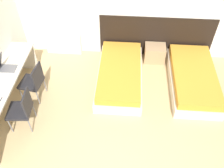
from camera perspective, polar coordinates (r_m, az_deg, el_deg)
wall_back at (r=5.81m, az=1.31°, el=17.82°), size 5.64×0.05×2.70m
headboard_panel at (r=6.24m, az=10.00°, el=10.52°), size 2.72×0.03×1.08m
bed_near_window at (r=5.64m, az=1.79°, el=2.12°), size 0.99×1.97×0.40m
bed_near_door at (r=5.83m, az=17.99°, el=1.19°), size 0.99×1.97×0.40m
nightstand at (r=6.26m, az=9.71°, el=6.94°), size 0.50×0.37×0.43m
radiator at (r=6.48m, az=-11.02°, el=9.20°), size 0.88×0.12×0.59m
desk at (r=5.22m, az=-23.58°, el=-0.94°), size 0.50×2.51×0.75m
chair_near_laptop at (r=5.33m, az=-17.52°, el=0.70°), size 0.49×0.49×0.88m
chair_near_notebook at (r=4.91m, az=-19.85°, el=-5.28°), size 0.46×0.46×0.88m
laptop at (r=5.35m, az=-23.34°, el=3.76°), size 0.35×0.24×0.34m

